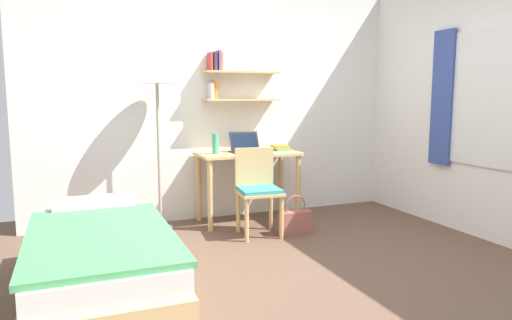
{
  "coord_description": "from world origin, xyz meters",
  "views": [
    {
      "loc": [
        -1.66,
        -3.02,
        1.37
      ],
      "look_at": [
        -0.25,
        0.51,
        0.85
      ],
      "focal_mm": 32.84,
      "sensor_mm": 36.0,
      "label": 1
    }
  ],
  "objects_px": {
    "bed": "(101,262)",
    "desk_chair": "(258,187)",
    "handbag": "(295,221)",
    "water_bottle": "(215,143)",
    "standing_lamp": "(157,80)",
    "book_stack": "(280,148)",
    "desk": "(248,165)",
    "laptop": "(246,147)"
  },
  "relations": [
    {
      "from": "standing_lamp",
      "to": "book_stack",
      "type": "bearing_deg",
      "value": 1.46
    },
    {
      "from": "laptop",
      "to": "desk_chair",
      "type": "bearing_deg",
      "value": -97.43
    },
    {
      "from": "standing_lamp",
      "to": "laptop",
      "type": "height_order",
      "value": "standing_lamp"
    },
    {
      "from": "desk_chair",
      "to": "book_stack",
      "type": "bearing_deg",
      "value": 48.08
    },
    {
      "from": "bed",
      "to": "standing_lamp",
      "type": "height_order",
      "value": "standing_lamp"
    },
    {
      "from": "desk_chair",
      "to": "water_bottle",
      "type": "relative_size",
      "value": 3.92
    },
    {
      "from": "standing_lamp",
      "to": "water_bottle",
      "type": "xyz_separation_m",
      "value": [
        0.59,
        -0.01,
        -0.65
      ]
    },
    {
      "from": "bed",
      "to": "water_bottle",
      "type": "relative_size",
      "value": 8.49
    },
    {
      "from": "desk",
      "to": "laptop",
      "type": "xyz_separation_m",
      "value": [
        -0.02,
        0.02,
        0.2
      ]
    },
    {
      "from": "water_bottle",
      "to": "book_stack",
      "type": "xyz_separation_m",
      "value": [
        0.77,
        0.04,
        -0.08
      ]
    },
    {
      "from": "book_stack",
      "to": "desk",
      "type": "bearing_deg",
      "value": -173.37
    },
    {
      "from": "laptop",
      "to": "handbag",
      "type": "relative_size",
      "value": 0.85
    },
    {
      "from": "bed",
      "to": "desk_chair",
      "type": "bearing_deg",
      "value": 31.65
    },
    {
      "from": "desk_chair",
      "to": "water_bottle",
      "type": "xyz_separation_m",
      "value": [
        -0.28,
        0.5,
        0.4
      ]
    },
    {
      "from": "bed",
      "to": "handbag",
      "type": "height_order",
      "value": "bed"
    },
    {
      "from": "laptop",
      "to": "water_bottle",
      "type": "distance_m",
      "value": 0.35
    },
    {
      "from": "bed",
      "to": "handbag",
      "type": "bearing_deg",
      "value": 23.12
    },
    {
      "from": "desk",
      "to": "laptop",
      "type": "distance_m",
      "value": 0.2
    },
    {
      "from": "bed",
      "to": "laptop",
      "type": "xyz_separation_m",
      "value": [
        1.62,
        1.48,
        0.58
      ]
    },
    {
      "from": "standing_lamp",
      "to": "water_bottle",
      "type": "height_order",
      "value": "standing_lamp"
    },
    {
      "from": "handbag",
      "to": "water_bottle",
      "type": "bearing_deg",
      "value": 134.01
    },
    {
      "from": "standing_lamp",
      "to": "water_bottle",
      "type": "distance_m",
      "value": 0.88
    },
    {
      "from": "bed",
      "to": "desk",
      "type": "distance_m",
      "value": 2.22
    },
    {
      "from": "desk",
      "to": "book_stack",
      "type": "height_order",
      "value": "book_stack"
    },
    {
      "from": "standing_lamp",
      "to": "laptop",
      "type": "xyz_separation_m",
      "value": [
        0.94,
        0.01,
        -0.71
      ]
    },
    {
      "from": "standing_lamp",
      "to": "handbag",
      "type": "bearing_deg",
      "value": -28.34
    },
    {
      "from": "laptop",
      "to": "handbag",
      "type": "height_order",
      "value": "laptop"
    },
    {
      "from": "desk",
      "to": "water_bottle",
      "type": "xyz_separation_m",
      "value": [
        -0.37,
        0.0,
        0.25
      ]
    },
    {
      "from": "desk",
      "to": "desk_chair",
      "type": "bearing_deg",
      "value": -99.76
    },
    {
      "from": "laptop",
      "to": "water_bottle",
      "type": "xyz_separation_m",
      "value": [
        -0.35,
        -0.02,
        0.05
      ]
    },
    {
      "from": "bed",
      "to": "handbag",
      "type": "relative_size",
      "value": 4.69
    },
    {
      "from": "desk_chair",
      "to": "handbag",
      "type": "xyz_separation_m",
      "value": [
        0.35,
        -0.15,
        -0.35
      ]
    },
    {
      "from": "bed",
      "to": "water_bottle",
      "type": "distance_m",
      "value": 2.04
    },
    {
      "from": "desk",
      "to": "book_stack",
      "type": "relative_size",
      "value": 5.02
    },
    {
      "from": "laptop",
      "to": "handbag",
      "type": "bearing_deg",
      "value": -67.37
    },
    {
      "from": "desk_chair",
      "to": "handbag",
      "type": "relative_size",
      "value": 2.17
    },
    {
      "from": "desk",
      "to": "water_bottle",
      "type": "relative_size",
      "value": 5.0
    },
    {
      "from": "water_bottle",
      "to": "desk_chair",
      "type": "bearing_deg",
      "value": -60.84
    },
    {
      "from": "desk_chair",
      "to": "water_bottle",
      "type": "distance_m",
      "value": 0.7
    },
    {
      "from": "book_stack",
      "to": "water_bottle",
      "type": "bearing_deg",
      "value": -176.73
    },
    {
      "from": "laptop",
      "to": "book_stack",
      "type": "xyz_separation_m",
      "value": [
        0.42,
        0.03,
        -0.03
      ]
    },
    {
      "from": "bed",
      "to": "handbag",
      "type": "xyz_separation_m",
      "value": [
        1.9,
        0.81,
        -0.11
      ]
    }
  ]
}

